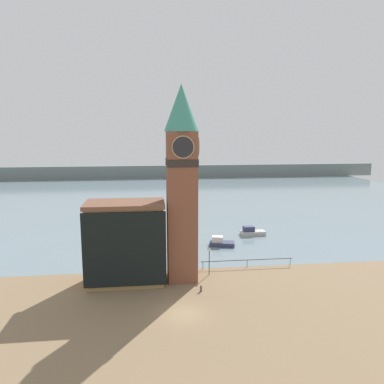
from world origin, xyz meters
name	(u,v)px	position (x,y,z in m)	size (l,w,h in m)	color
ground_plane	(185,314)	(0.00, 0.00, 0.00)	(160.00, 160.00, 0.00)	#846B4C
water	(160,195)	(0.00, 72.47, 0.00)	(160.00, 120.00, 0.00)	gray
far_shoreline	(157,172)	(0.00, 112.47, 2.50)	(180.00, 3.00, 5.00)	slate
pier_railing	(247,261)	(9.90, 12.22, 0.97)	(12.99, 0.08, 1.09)	#333338
clock_tower	(182,179)	(0.60, 9.27, 12.85)	(4.17, 4.17, 24.18)	brown
pier_building	(126,243)	(-6.37, 8.99, 5.12)	(9.67, 5.62, 10.19)	#A88451
boat_near	(221,242)	(8.14, 22.26, 0.57)	(4.37, 2.76, 1.59)	#333856
boat_far	(252,232)	(14.98, 27.96, 0.59)	(4.45, 2.04, 1.63)	#B7B2A8
mooring_bollard_near	(201,288)	(2.44, 5.16, 0.40)	(0.26, 0.26, 0.74)	brown
lamp_post	(209,256)	(4.24, 10.16, 2.53)	(0.32, 0.32, 3.57)	#2D2D33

